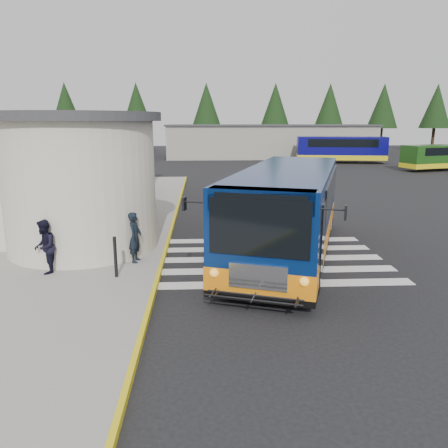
{
  "coord_description": "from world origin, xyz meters",
  "views": [
    {
      "loc": [
        -2.68,
        -15.13,
        4.65
      ],
      "look_at": [
        -1.96,
        -0.5,
        1.19
      ],
      "focal_mm": 35.0,
      "sensor_mm": 36.0,
      "label": 1
    }
  ],
  "objects_px": {
    "pedestrian_b": "(44,247)",
    "far_bus_a": "(341,148)",
    "pedestrian_a": "(135,237)",
    "far_bus_b": "(442,156)",
    "bollard": "(115,257)",
    "transit_bus": "(287,215)"
  },
  "relations": [
    {
      "from": "transit_bus",
      "to": "far_bus_a",
      "type": "distance_m",
      "value": 36.73
    },
    {
      "from": "pedestrian_a",
      "to": "far_bus_a",
      "type": "distance_m",
      "value": 39.65
    },
    {
      "from": "pedestrian_b",
      "to": "far_bus_b",
      "type": "relative_size",
      "value": 0.2
    },
    {
      "from": "pedestrian_a",
      "to": "far_bus_a",
      "type": "bearing_deg",
      "value": -18.42
    },
    {
      "from": "pedestrian_b",
      "to": "far_bus_b",
      "type": "height_order",
      "value": "far_bus_b"
    },
    {
      "from": "bollard",
      "to": "far_bus_a",
      "type": "xyz_separation_m",
      "value": [
        18.25,
        36.81,
        0.88
      ]
    },
    {
      "from": "pedestrian_a",
      "to": "pedestrian_b",
      "type": "bearing_deg",
      "value": 119.08
    },
    {
      "from": "pedestrian_b",
      "to": "far_bus_a",
      "type": "height_order",
      "value": "far_bus_a"
    },
    {
      "from": "pedestrian_a",
      "to": "pedestrian_b",
      "type": "relative_size",
      "value": 1.0
    },
    {
      "from": "pedestrian_a",
      "to": "pedestrian_b",
      "type": "xyz_separation_m",
      "value": [
        -2.56,
        -0.97,
        -0.0
      ]
    },
    {
      "from": "pedestrian_b",
      "to": "far_bus_a",
      "type": "xyz_separation_m",
      "value": [
        20.43,
        36.36,
        0.67
      ]
    },
    {
      "from": "transit_bus",
      "to": "bollard",
      "type": "relative_size",
      "value": 9.15
    },
    {
      "from": "transit_bus",
      "to": "bollard",
      "type": "distance_m",
      "value": 6.05
    },
    {
      "from": "pedestrian_a",
      "to": "pedestrian_b",
      "type": "distance_m",
      "value": 2.73
    },
    {
      "from": "pedestrian_a",
      "to": "far_bus_b",
      "type": "xyz_separation_m",
      "value": [
        25.24,
        27.43,
        0.38
      ]
    },
    {
      "from": "pedestrian_b",
      "to": "far_bus_a",
      "type": "distance_m",
      "value": 41.71
    },
    {
      "from": "transit_bus",
      "to": "far_bus_b",
      "type": "bearing_deg",
      "value": 71.64
    },
    {
      "from": "bollard",
      "to": "far_bus_b",
      "type": "height_order",
      "value": "far_bus_b"
    },
    {
      "from": "pedestrian_b",
      "to": "bollard",
      "type": "height_order",
      "value": "pedestrian_b"
    },
    {
      "from": "bollard",
      "to": "far_bus_b",
      "type": "relative_size",
      "value": 0.15
    },
    {
      "from": "far_bus_a",
      "to": "bollard",
      "type": "bearing_deg",
      "value": 162.72
    },
    {
      "from": "pedestrian_b",
      "to": "far_bus_b",
      "type": "distance_m",
      "value": 39.74
    }
  ]
}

